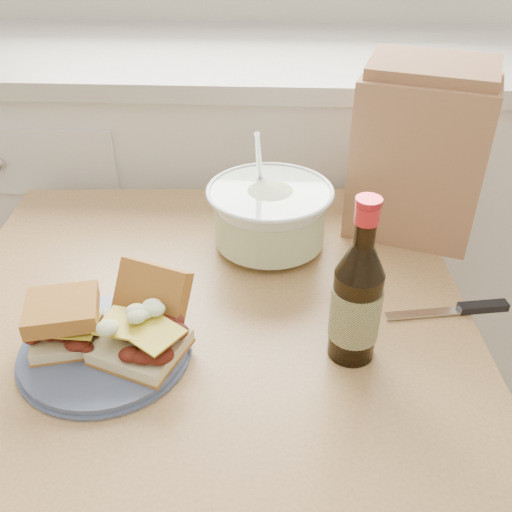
{
  "coord_description": "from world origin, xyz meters",
  "views": [
    {
      "loc": [
        0.16,
        0.21,
        1.31
      ],
      "look_at": [
        0.12,
        0.97,
        0.79
      ],
      "focal_mm": 40.0,
      "sensor_mm": 36.0,
      "label": 1
    }
  ],
  "objects_px": {
    "plate": "(105,350)",
    "beer_bottle": "(356,301)",
    "dining_table": "(210,356)",
    "coleslaw_bowl": "(270,218)",
    "paper_bag": "(418,159)"
  },
  "relations": [
    {
      "from": "plate",
      "to": "beer_bottle",
      "type": "xyz_separation_m",
      "value": [
        0.36,
        0.02,
        0.09
      ]
    },
    {
      "from": "dining_table",
      "to": "coleslaw_bowl",
      "type": "height_order",
      "value": "coleslaw_bowl"
    },
    {
      "from": "plate",
      "to": "coleslaw_bowl",
      "type": "distance_m",
      "value": 0.39
    },
    {
      "from": "dining_table",
      "to": "beer_bottle",
      "type": "relative_size",
      "value": 3.51
    },
    {
      "from": "plate",
      "to": "coleslaw_bowl",
      "type": "bearing_deg",
      "value": 53.07
    },
    {
      "from": "dining_table",
      "to": "plate",
      "type": "height_order",
      "value": "plate"
    },
    {
      "from": "beer_bottle",
      "to": "paper_bag",
      "type": "distance_m",
      "value": 0.39
    },
    {
      "from": "plate",
      "to": "dining_table",
      "type": "bearing_deg",
      "value": 39.06
    },
    {
      "from": "beer_bottle",
      "to": "plate",
      "type": "bearing_deg",
      "value": 163.14
    },
    {
      "from": "dining_table",
      "to": "coleslaw_bowl",
      "type": "xyz_separation_m",
      "value": [
        0.1,
        0.2,
        0.16
      ]
    },
    {
      "from": "dining_table",
      "to": "plate",
      "type": "distance_m",
      "value": 0.21
    },
    {
      "from": "coleslaw_bowl",
      "to": "paper_bag",
      "type": "relative_size",
      "value": 0.77
    },
    {
      "from": "beer_bottle",
      "to": "paper_bag",
      "type": "relative_size",
      "value": 0.85
    },
    {
      "from": "coleslaw_bowl",
      "to": "paper_bag",
      "type": "xyz_separation_m",
      "value": [
        0.27,
        0.08,
        0.09
      ]
    },
    {
      "from": "dining_table",
      "to": "beer_bottle",
      "type": "bearing_deg",
      "value": -24.95
    }
  ]
}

